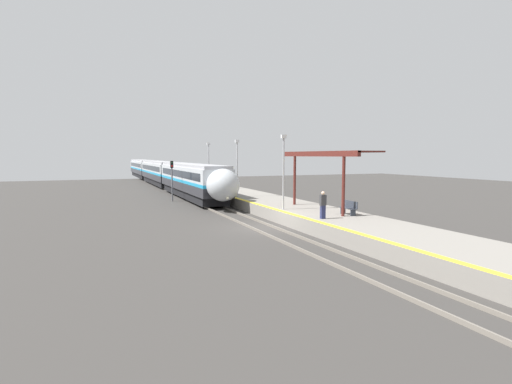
% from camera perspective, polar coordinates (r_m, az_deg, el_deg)
% --- Properties ---
extents(ground_plane, '(120.00, 120.00, 0.00)m').
position_cam_1_polar(ground_plane, '(25.59, 0.82, -5.18)').
color(ground_plane, '#383533').
extents(rail_left, '(0.08, 90.00, 0.15)m').
position_cam_1_polar(rail_left, '(25.31, -0.68, -5.12)').
color(rail_left, slate).
rests_on(rail_left, ground_plane).
extents(rail_right, '(0.08, 90.00, 0.15)m').
position_cam_1_polar(rail_right, '(25.87, 2.29, -4.90)').
color(rail_right, slate).
rests_on(rail_right, ground_plane).
extents(train, '(2.85, 65.76, 3.74)m').
position_cam_1_polar(train, '(63.38, -13.50, 2.84)').
color(train, black).
rests_on(train, ground_plane).
extents(platform_right, '(4.86, 64.00, 0.88)m').
position_cam_1_polar(platform_right, '(27.40, 8.78, -3.63)').
color(platform_right, gray).
rests_on(platform_right, ground_plane).
extents(platform_bench, '(0.44, 1.42, 0.89)m').
position_cam_1_polar(platform_bench, '(26.01, 13.15, -2.18)').
color(platform_bench, '#2D333D').
rests_on(platform_bench, platform_right).
extents(person_waiting, '(0.36, 0.22, 1.64)m').
position_cam_1_polar(person_waiting, '(24.06, 9.54, -1.79)').
color(person_waiting, navy).
rests_on(person_waiting, platform_right).
extents(railway_signal, '(0.28, 0.28, 4.09)m').
position_cam_1_polar(railway_signal, '(41.13, -11.91, 2.18)').
color(railway_signal, '#59595E').
rests_on(railway_signal, ground_plane).
extents(lamppost_near, '(0.36, 0.20, 5.18)m').
position_cam_1_polar(lamppost_near, '(27.79, 3.95, 3.62)').
color(lamppost_near, '#9E9EA3').
rests_on(lamppost_near, platform_right).
extents(lamppost_mid, '(0.36, 0.20, 5.18)m').
position_cam_1_polar(lamppost_mid, '(36.51, -2.72, 4.00)').
color(lamppost_mid, '#9E9EA3').
rests_on(lamppost_mid, platform_right).
extents(lamppost_far, '(0.36, 0.20, 5.18)m').
position_cam_1_polar(lamppost_far, '(45.52, -6.78, 4.21)').
color(lamppost_far, '#9E9EA3').
rests_on(lamppost_far, platform_right).
extents(station_canopy, '(2.02, 9.38, 4.05)m').
position_cam_1_polar(station_canopy, '(28.11, 9.67, 5.14)').
color(station_canopy, '#511E19').
rests_on(station_canopy, platform_right).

